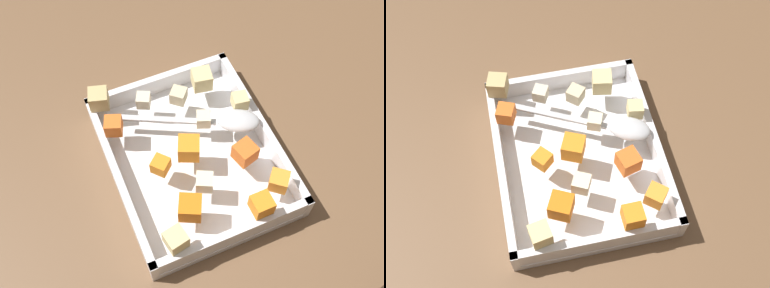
# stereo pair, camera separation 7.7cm
# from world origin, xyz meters

# --- Properties ---
(ground_plane) EXTENTS (4.00, 4.00, 0.00)m
(ground_plane) POSITION_xyz_m (0.00, 0.00, 0.00)
(ground_plane) COLOR brown
(baking_dish) EXTENTS (0.33, 0.27, 0.05)m
(baking_dish) POSITION_xyz_m (-0.00, 0.02, 0.02)
(baking_dish) COLOR silver
(baking_dish) RESTS_ON ground_plane
(carrot_chunk_center) EXTENTS (0.04, 0.04, 0.03)m
(carrot_chunk_center) POSITION_xyz_m (0.01, 0.01, 0.07)
(carrot_chunk_center) COLOR orange
(carrot_chunk_center) RESTS_ON baking_dish
(carrot_chunk_far_right) EXTENTS (0.05, 0.05, 0.03)m
(carrot_chunk_far_right) POSITION_xyz_m (0.10, -0.03, 0.07)
(carrot_chunk_far_right) COLOR orange
(carrot_chunk_far_right) RESTS_ON baking_dish
(carrot_chunk_front_center) EXTENTS (0.04, 0.04, 0.03)m
(carrot_chunk_front_center) POSITION_xyz_m (0.11, 0.11, 0.07)
(carrot_chunk_front_center) COLOR orange
(carrot_chunk_front_center) RESTS_ON baking_dish
(carrot_chunk_under_handle) EXTENTS (0.04, 0.04, 0.03)m
(carrot_chunk_under_handle) POSITION_xyz_m (0.05, 0.09, 0.07)
(carrot_chunk_under_handle) COLOR orange
(carrot_chunk_under_handle) RESTS_ON baking_dish
(carrot_chunk_heap_top) EXTENTS (0.03, 0.03, 0.03)m
(carrot_chunk_heap_top) POSITION_xyz_m (0.14, 0.07, 0.07)
(carrot_chunk_heap_top) COLOR orange
(carrot_chunk_heap_top) RESTS_ON baking_dish
(carrot_chunk_near_right) EXTENTS (0.04, 0.04, 0.03)m
(carrot_chunk_near_right) POSITION_xyz_m (-0.08, -0.09, 0.07)
(carrot_chunk_near_right) COLOR orange
(carrot_chunk_near_right) RESTS_ON baking_dish
(carrot_chunk_back_center) EXTENTS (0.04, 0.04, 0.03)m
(carrot_chunk_back_center) POSITION_xyz_m (0.02, -0.04, 0.07)
(carrot_chunk_back_center) COLOR orange
(carrot_chunk_back_center) RESTS_ON baking_dish
(potato_chunk_near_left) EXTENTS (0.03, 0.03, 0.03)m
(potato_chunk_near_left) POSITION_xyz_m (-0.05, 0.13, 0.07)
(potato_chunk_near_left) COLOR #E0CC89
(potato_chunk_near_left) RESTS_ON baking_dish
(potato_chunk_corner_sw) EXTENTS (0.04, 0.04, 0.03)m
(potato_chunk_corner_sw) POSITION_xyz_m (-0.10, 0.04, 0.07)
(potato_chunk_corner_sw) COLOR beige
(potato_chunk_corner_sw) RESTS_ON baking_dish
(potato_chunk_corner_nw) EXTENTS (0.03, 0.03, 0.03)m
(potato_chunk_corner_nw) POSITION_xyz_m (0.14, -0.07, 0.07)
(potato_chunk_corner_nw) COLOR #E0CC89
(potato_chunk_corner_nw) RESTS_ON baking_dish
(potato_chunk_mid_right) EXTENTS (0.04, 0.04, 0.03)m
(potato_chunk_mid_right) POSITION_xyz_m (0.07, 0.01, 0.07)
(potato_chunk_mid_right) COLOR beige
(potato_chunk_mid_right) RESTS_ON baking_dish
(potato_chunk_corner_se) EXTENTS (0.03, 0.03, 0.02)m
(potato_chunk_corner_se) POSITION_xyz_m (-0.04, 0.06, 0.06)
(potato_chunk_corner_se) COLOR beige
(potato_chunk_corner_se) RESTS_ON baking_dish
(potato_chunk_rim_edge) EXTENTS (0.04, 0.04, 0.03)m
(potato_chunk_rim_edge) POSITION_xyz_m (-0.14, -0.09, 0.07)
(potato_chunk_rim_edge) COLOR tan
(potato_chunk_rim_edge) RESTS_ON baking_dish
(potato_chunk_near_spoon) EXTENTS (0.04, 0.04, 0.03)m
(potato_chunk_near_spoon) POSITION_xyz_m (-0.11, 0.08, 0.07)
(potato_chunk_near_spoon) COLOR #E0CC89
(potato_chunk_near_spoon) RESTS_ON baking_dish
(parsnip_chunk_heap_side) EXTENTS (0.03, 0.03, 0.02)m
(parsnip_chunk_heap_side) POSITION_xyz_m (-0.11, -0.02, 0.06)
(parsnip_chunk_heap_side) COLOR beige
(parsnip_chunk_heap_side) RESTS_ON baking_dish
(serving_spoon) EXTENTS (0.13, 0.22, 0.02)m
(serving_spoon) POSITION_xyz_m (-0.02, 0.10, 0.06)
(serving_spoon) COLOR silver
(serving_spoon) RESTS_ON baking_dish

